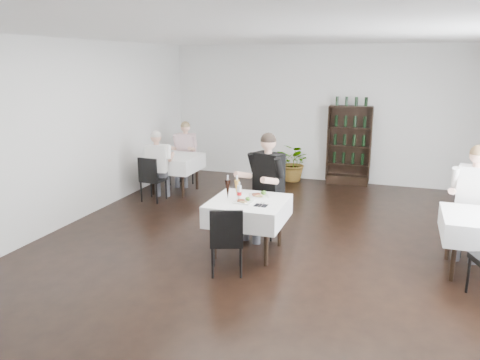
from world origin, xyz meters
The scene contains 19 objects.
room_shell centered at (0.00, 0.00, 1.50)m, with size 9.00×9.00×9.00m.
wine_shelf centered at (0.60, 4.31, 0.85)m, with size 0.90×0.28×1.75m.
main_table centered at (-0.30, 0.00, 0.62)m, with size 1.03×1.03×0.77m.
left_table centered at (-2.70, 2.50, 0.62)m, with size 0.98×0.98×0.77m.
potted_tree centered at (-0.57, 4.20, 0.43)m, with size 0.77×0.67×0.85m, color #29511C.
main_chair_far centered at (-0.29, 0.74, 0.51)m, with size 0.42×0.43×0.89m.
main_chair_near centered at (-0.34, -0.78, 0.51)m, with size 0.52×0.53×0.89m.
left_chair_far centered at (-2.82, 3.15, 0.51)m, with size 0.49×0.50×0.89m.
left_chair_near centered at (-2.82, 1.74, 0.50)m, with size 0.42×0.43×0.88m.
diner_main centered at (-0.26, 0.67, 0.94)m, with size 0.72×0.76×1.61m.
diner_left_far centered at (-2.76, 3.12, 0.80)m, with size 0.54×0.55×1.39m.
diner_left_near centered at (-2.73, 1.88, 0.80)m, with size 0.57×0.60×1.38m.
diner_right_far centered at (2.63, 0.93, 0.90)m, with size 0.63×0.66×1.55m.
plate_far centered at (-0.21, 0.22, 0.79)m, with size 0.35×0.35×0.08m.
plate_near centered at (-0.33, -0.11, 0.79)m, with size 0.24×0.24×0.07m.
pilsner_dark centered at (-0.60, -0.02, 0.91)m, with size 0.08×0.08×0.34m.
pilsner_lager centered at (-0.49, 0.06, 0.90)m, with size 0.08×0.08×0.32m.
coke_bottle centered at (-0.43, 0.00, 0.87)m, with size 0.06×0.06×0.25m.
napkin_cutlery centered at (-0.06, -0.18, 0.78)m, with size 0.17×0.19×0.02m.
Camera 1 is at (1.60, -5.92, 2.65)m, focal length 35.00 mm.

